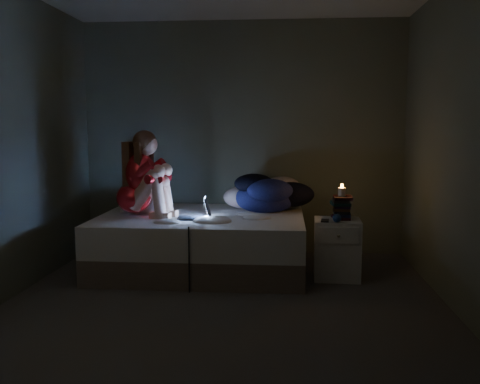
# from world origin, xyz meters

# --- Properties ---
(floor) EXTENTS (3.60, 3.80, 0.02)m
(floor) POSITION_xyz_m (0.00, 0.00, -0.01)
(floor) COLOR #43403E
(floor) RESTS_ON ground
(wall_back) EXTENTS (3.60, 0.02, 2.60)m
(wall_back) POSITION_xyz_m (0.00, 1.91, 1.30)
(wall_back) COLOR #505846
(wall_back) RESTS_ON ground
(wall_front) EXTENTS (3.60, 0.02, 2.60)m
(wall_front) POSITION_xyz_m (0.00, -1.91, 1.30)
(wall_front) COLOR #505846
(wall_front) RESTS_ON ground
(wall_right) EXTENTS (0.02, 3.80, 2.60)m
(wall_right) POSITION_xyz_m (1.81, 0.00, 1.30)
(wall_right) COLOR #505846
(wall_right) RESTS_ON ground
(bed) EXTENTS (2.02, 1.51, 0.55)m
(bed) POSITION_xyz_m (-0.34, 1.10, 0.28)
(bed) COLOR silver
(bed) RESTS_ON ground
(pillow) EXTENTS (0.44, 0.31, 0.13)m
(pillow) POSITION_xyz_m (-0.97, 1.29, 0.62)
(pillow) COLOR silver
(pillow) RESTS_ON bed
(woman) EXTENTS (0.59, 0.45, 0.85)m
(woman) POSITION_xyz_m (-1.00, 0.99, 0.98)
(woman) COLOR #A5130D
(woman) RESTS_ON bed
(laptop) EXTENTS (0.33, 0.25, 0.22)m
(laptop) POSITION_xyz_m (-0.38, 0.85, 0.66)
(laptop) COLOR black
(laptop) RESTS_ON bed
(clothes_pile) EXTENTS (0.69, 0.56, 0.41)m
(clothes_pile) POSITION_xyz_m (0.28, 1.41, 0.76)
(clothes_pile) COLOR #131247
(clothes_pile) RESTS_ON bed
(nightstand) EXTENTS (0.44, 0.39, 0.57)m
(nightstand) POSITION_xyz_m (0.98, 0.87, 0.28)
(nightstand) COLOR silver
(nightstand) RESTS_ON ground
(book_stack) EXTENTS (0.19, 0.25, 0.24)m
(book_stack) POSITION_xyz_m (1.02, 0.91, 0.68)
(book_stack) COLOR black
(book_stack) RESTS_ON nightstand
(candle) EXTENTS (0.07, 0.07, 0.08)m
(candle) POSITION_xyz_m (1.02, 0.91, 0.84)
(candle) COLOR beige
(candle) RESTS_ON book_stack
(phone) EXTENTS (0.08, 0.14, 0.01)m
(phone) POSITION_xyz_m (0.86, 0.76, 0.57)
(phone) COLOR black
(phone) RESTS_ON nightstand
(blue_orb) EXTENTS (0.08, 0.08, 0.08)m
(blue_orb) POSITION_xyz_m (0.96, 0.71, 0.61)
(blue_orb) COLOR navy
(blue_orb) RESTS_ON nightstand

